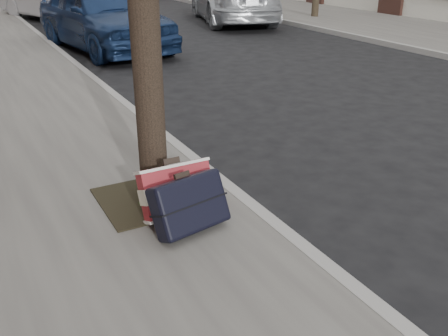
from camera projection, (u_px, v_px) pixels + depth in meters
ground at (414, 217)px, 4.38m from camera, size 120.00×120.00×0.00m
far_sidewalk at (260, 5)px, 19.80m from camera, size 4.00×70.00×0.12m
dirt_patch at (150, 198)px, 4.43m from camera, size 0.85×0.85×0.02m
suitcase_red at (177, 190)px, 4.08m from camera, size 0.59×0.33×0.46m
suitcase_navy at (189, 204)px, 3.86m from camera, size 0.66×0.46×0.47m
car_near_front at (103, 15)px, 11.18m from camera, size 2.39×4.72×1.54m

